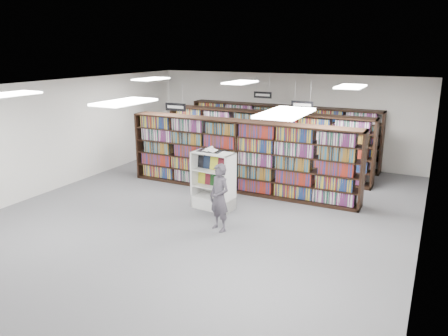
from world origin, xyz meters
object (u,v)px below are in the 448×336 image
at_px(bookshelf_row_near, 240,156).
at_px(open_book, 210,150).
at_px(endcap_display, 214,190).
at_px(shopper, 219,198).

distance_m(bookshelf_row_near, open_book, 1.65).
xyz_separation_m(endcap_display, open_book, (-0.14, 0.03, 1.05)).
distance_m(bookshelf_row_near, endcap_display, 1.68).
distance_m(endcap_display, shopper, 1.48).
xyz_separation_m(bookshelf_row_near, shopper, (0.78, -2.81, -0.26)).
bearing_deg(open_book, bookshelf_row_near, 82.30).
xyz_separation_m(bookshelf_row_near, open_book, (-0.14, -1.56, 0.50)).
relative_size(bookshelf_row_near, shopper, 4.43).
bearing_deg(endcap_display, open_book, 174.86).
bearing_deg(shopper, bookshelf_row_near, 128.74).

